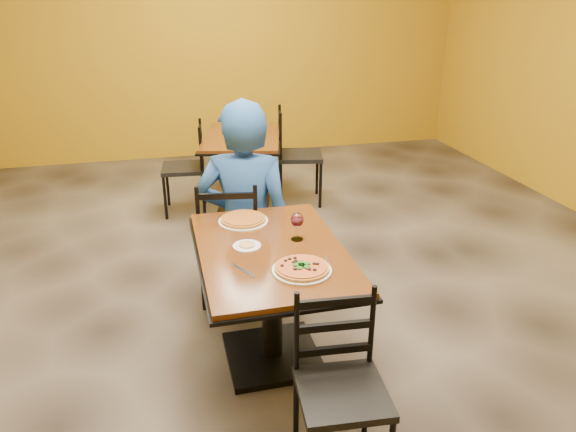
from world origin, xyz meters
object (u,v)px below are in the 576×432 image
object	(u,v)px
table_main	(272,278)
chair_main_near	(342,394)
plate_main	(302,270)
pizza_far	(243,219)
diner	(245,201)
pizza_main	(302,268)
chair_second_right	(300,156)
plate_far	(243,221)
wine_glass	(297,225)
chair_second_left	(183,168)
chair_main_far	(229,238)
table_second	(243,155)
side_plate	(247,246)

from	to	relation	value
table_main	chair_main_near	distance (m)	0.89
plate_main	pizza_far	world-z (taller)	pizza_far
diner	pizza_main	distance (m)	1.13
chair_second_right	pizza_main	world-z (taller)	chair_second_right
plate_main	chair_second_right	bearing A→B (deg)	75.11
pizza_main	plate_far	xyz separation A→B (m)	(-0.19, 0.70, -0.02)
diner	wine_glass	xyz separation A→B (m)	(0.18, -0.75, 0.12)
chair_second_left	chair_second_right	distance (m)	1.19
chair_main_near	plate_main	xyz separation A→B (m)	(-0.03, 0.58, 0.32)
chair_second_right	diner	xyz separation A→B (m)	(-0.86, -1.70, 0.23)
table_main	wine_glass	xyz separation A→B (m)	(0.17, 0.08, 0.28)
chair_main_near	chair_main_far	xyz separation A→B (m)	(-0.26, 1.67, 0.03)
table_main	chair_main_near	xyz separation A→B (m)	(0.13, -0.87, -0.12)
plate_far	pizza_far	world-z (taller)	pizza_far
chair_second_right	pizza_main	bearing A→B (deg)	176.97
table_main	pizza_main	size ratio (longest dim) A/B	4.33
chair_second_left	chair_second_right	size ratio (longest dim) A/B	0.92
table_second	side_plate	distance (m)	2.51
diner	plate_far	world-z (taller)	diner
chair_main_near	chair_main_far	distance (m)	1.69
chair_main_near	side_plate	distance (m)	1.01
table_second	diner	xyz separation A→B (m)	(-0.26, -1.70, 0.17)
wine_glass	table_main	bearing A→B (deg)	-155.28
diner	plate_main	size ratio (longest dim) A/B	4.65
table_main	chair_main_far	size ratio (longest dim) A/B	1.33
chair_main_far	pizza_main	bearing A→B (deg)	111.73
plate_main	side_plate	world-z (taller)	same
chair_second_left	pizza_far	xyz separation A→B (m)	(0.25, -2.12, 0.32)
chair_second_left	chair_second_right	world-z (taller)	chair_second_right
wine_glass	plate_far	bearing A→B (deg)	128.64
chair_main_far	wine_glass	xyz separation A→B (m)	(0.30, -0.72, 0.38)
chair_main_far	diner	world-z (taller)	diner
diner	chair_second_right	bearing A→B (deg)	-98.39
pizza_far	side_plate	xyz separation A→B (m)	(-0.04, -0.35, -0.02)
table_main	wine_glass	world-z (taller)	wine_glass
table_second	wine_glass	size ratio (longest dim) A/B	7.10
chair_main_near	chair_second_right	xyz separation A→B (m)	(0.72, 3.40, 0.06)
chair_second_left	side_plate	world-z (taller)	chair_second_left
chair_main_near	chair_second_right	size ratio (longest dim) A/B	0.88
chair_second_left	plate_far	size ratio (longest dim) A/B	2.92
table_main	wine_glass	bearing A→B (deg)	24.72
chair_second_left	pizza_main	world-z (taller)	chair_second_left
pizza_far	pizza_main	bearing A→B (deg)	-75.00
chair_second_right	wine_glass	world-z (taller)	chair_second_right
table_main	table_second	world-z (taller)	same
table_main	chair_second_left	size ratio (longest dim) A/B	1.36
side_plate	chair_second_right	bearing A→B (deg)	68.46
diner	plate_far	size ratio (longest dim) A/B	4.65
table_main	wine_glass	size ratio (longest dim) A/B	6.83
chair_main_far	plate_far	xyz separation A→B (m)	(0.04, -0.39, 0.29)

